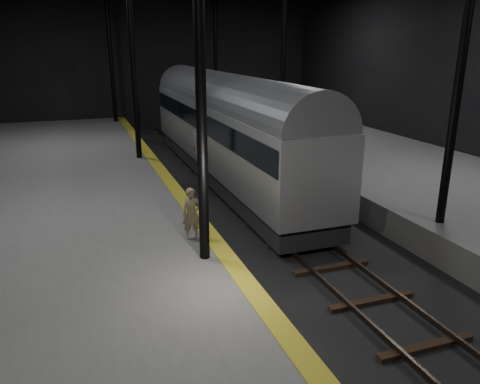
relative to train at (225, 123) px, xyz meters
name	(u,v)px	position (x,y,z in m)	size (l,w,h in m)	color
ground	(276,223)	(0.00, -6.07, -2.77)	(44.00, 44.00, 0.00)	black
platform_left	(58,237)	(-7.50, -6.07, -2.27)	(9.00, 43.80, 1.00)	#545452
platform_right	(440,190)	(7.50, -6.07, -2.27)	(9.00, 43.80, 1.00)	#545452
tactile_strip	(189,207)	(-3.25, -6.07, -1.77)	(0.50, 43.80, 0.01)	olive
track	(276,221)	(0.00, -6.07, -2.71)	(2.40, 43.00, 0.24)	#3F3328
train	(225,123)	(0.00, 0.00, 0.00)	(2.79, 18.60, 4.97)	#A9ACB1
woman	(192,214)	(-3.80, -8.75, -1.03)	(0.55, 0.36, 1.49)	tan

